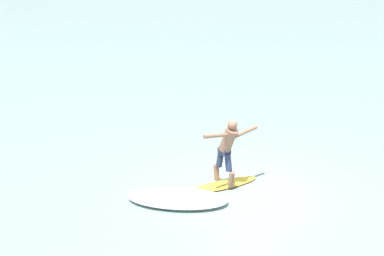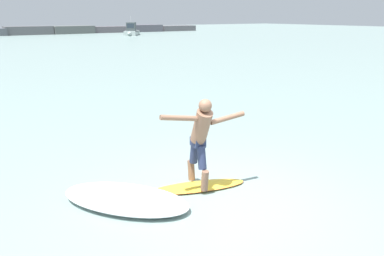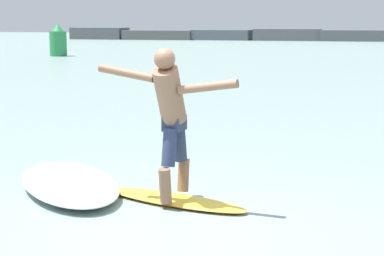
% 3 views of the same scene
% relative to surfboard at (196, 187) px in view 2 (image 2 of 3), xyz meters
% --- Properties ---
extents(ground_plane, '(200.00, 200.00, 0.00)m').
position_rel_surfboard_xyz_m(ground_plane, '(0.21, -0.65, -0.03)').
color(ground_plane, gray).
extents(rock_jetty_breakwater, '(69.50, 4.45, 1.33)m').
position_rel_surfboard_xyz_m(rock_jetty_breakwater, '(7.08, 61.35, 0.55)').
color(rock_jetty_breakwater, '#4F5357').
rests_on(rock_jetty_breakwater, ground).
extents(surfboard, '(1.98, 1.02, 0.20)m').
position_rel_surfboard_xyz_m(surfboard, '(0.00, 0.00, 0.00)').
color(surfboard, yellow).
rests_on(surfboard, ground).
extents(surfer, '(1.60, 0.76, 1.67)m').
position_rel_surfboard_xyz_m(surfer, '(0.02, -0.11, 1.02)').
color(surfer, brown).
rests_on(surfer, surfboard).
extents(fishing_boat_near_jetty, '(4.18, 5.22, 2.86)m').
position_rel_surfboard_xyz_m(fishing_boat_near_jetty, '(22.42, 50.25, 0.60)').
color(fishing_boat_near_jetty, '#A2AFAC').
rests_on(fishing_boat_near_jetty, ground).
extents(wave_foam_at_tail, '(2.21, 2.46, 0.20)m').
position_rel_surfboard_xyz_m(wave_foam_at_tail, '(-1.33, 0.18, 0.07)').
color(wave_foam_at_tail, white).
rests_on(wave_foam_at_tail, ground).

